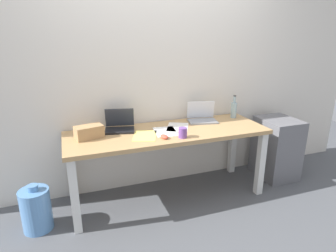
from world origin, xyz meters
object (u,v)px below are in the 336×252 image
Objects in this scene: beer_bottle at (234,109)px; computer_mouse at (164,137)px; desk at (168,140)px; laptop_left at (120,126)px; water_cooler_jug at (36,209)px; coffee_mug at (183,133)px; cardboard_box at (89,132)px; laptop_right at (202,117)px; filing_cabinet at (276,148)px.

beer_bottle is 2.56× the size of computer_mouse.
laptop_left is at bearing 157.63° from desk.
laptop_left is 0.76× the size of water_cooler_jug.
coffee_mug reaches higher than computer_mouse.
cardboard_box is at bearing 149.81° from computer_mouse.
laptop_right is 1.32× the size of beer_bottle.
water_cooler_jug is (-1.33, 0.11, -0.59)m from coffee_mug.
computer_mouse is at bearing -47.63° from laptop_left.
laptop_left is 0.97× the size of laptop_right.
laptop_right is 1.84m from water_cooler_jug.
beer_bottle is at bearing 4.75° from cardboard_box.
laptop_left is 0.65m from coffee_mug.
coffee_mug is at bearing -38.88° from laptop_left.
water_cooler_jug is (-2.13, -0.30, -0.64)m from beer_bottle.
laptop_right is 1.37× the size of cardboard_box.
water_cooler_jug is (-0.82, -0.30, -0.59)m from laptop_left.
cardboard_box is 2.17m from filing_cabinet.
laptop_left is 1.33× the size of cardboard_box.
beer_bottle is 0.90m from coffee_mug.
filing_cabinet is at bearing -1.78° from computer_mouse.
coffee_mug is at bearing -152.57° from beer_bottle.
beer_bottle reaches higher than computer_mouse.
laptop_right is at bearing -178.71° from beer_bottle.
desk is 5.87× the size of laptop_right.
water_cooler_jug is 2.64m from filing_cabinet.
coffee_mug is 1.40m from filing_cabinet.
coffee_mug is at bearing -21.66° from computer_mouse.
coffee_mug is 0.22× the size of water_cooler_jug.
computer_mouse is 0.23× the size of water_cooler_jug.
coffee_mug is (0.81, -0.28, -0.01)m from cardboard_box.
laptop_right is 0.57m from coffee_mug.
laptop_left is 0.51m from computer_mouse.
filing_cabinet is at bearing 10.21° from coffee_mug.
desk is 6.06× the size of laptop_left.
water_cooler_jug is at bearing -170.29° from laptop_right.
beer_bottle is at bearing 1.29° from laptop_right.
beer_bottle is 2.70× the size of coffee_mug.
laptop_left is 1.31m from beer_bottle.
laptop_right is 3.39× the size of computer_mouse.
computer_mouse is 0.40× the size of cardboard_box.
beer_bottle reaches higher than cardboard_box.
desk is at bearing -22.37° from laptop_left.
laptop_right is at bearing 5.90° from cardboard_box.
laptop_left is at bearing 141.12° from coffee_mug.
laptop_left reaches higher than computer_mouse.
desk is 1.40m from filing_cabinet.
desk is 7.78× the size of beer_bottle.
desk is at bearing 51.76° from computer_mouse.
beer_bottle is 1.62m from cardboard_box.
water_cooler_jug is 0.61× the size of filing_cabinet.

